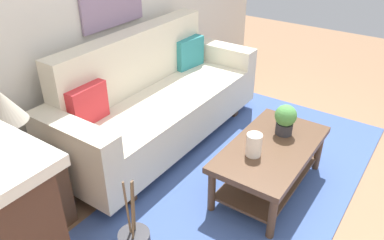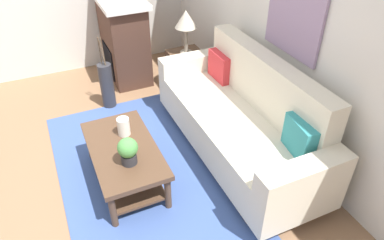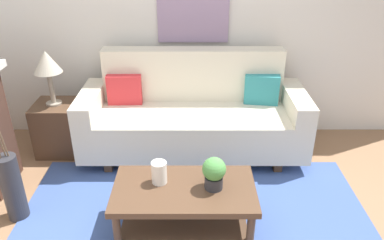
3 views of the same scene
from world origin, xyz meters
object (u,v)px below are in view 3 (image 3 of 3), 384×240
tabletop_vase (161,172)px  floor_vase (14,187)px  couch (195,116)px  coffee_table (186,199)px  throw_pillow_teal (263,89)px  side_table (60,127)px  table_lamp (49,64)px  throw_pillow_crimson (126,89)px  potted_plant_tabletop (215,172)px  framed_painting (195,13)px

tabletop_vase → floor_vase: bearing=175.4°
couch → coffee_table: couch is taller
throw_pillow_teal → side_table: throw_pillow_teal is taller
couch → table_lamp: 1.56m
throw_pillow_crimson → tabletop_vase: size_ratio=1.99×
couch → coffee_table: 1.24m
throw_pillow_crimson → potted_plant_tabletop: size_ratio=1.37×
couch → throw_pillow_teal: 0.78m
potted_plant_tabletop → table_lamp: bearing=142.1°
side_table → framed_painting: bearing=17.2°
coffee_table → table_lamp: (-1.38, 1.25, 0.68)m
table_lamp → side_table: bearing=0.0°
coffee_table → tabletop_vase: size_ratio=6.07×
coffee_table → floor_vase: (-1.42, 0.17, -0.02)m
couch → throw_pillow_teal: (0.72, 0.13, 0.25)m
coffee_table → framed_painting: (0.07, 1.70, 1.09)m
throw_pillow_crimson → coffee_table: bearing=-64.4°
potted_plant_tabletop → floor_vase: potted_plant_tabletop is taller
side_table → table_lamp: 0.71m
couch → throw_pillow_teal: bearing=9.8°
throw_pillow_teal → framed_painting: size_ratio=0.48×
side_table → framed_painting: 1.89m
throw_pillow_teal → potted_plant_tabletop: bearing=-112.7°
throw_pillow_crimson → floor_vase: size_ratio=0.60×
couch → throw_pillow_crimson: size_ratio=6.40×
throw_pillow_teal → floor_vase: 2.54m
potted_plant_tabletop → coffee_table: bearing=179.7°
couch → floor_vase: (-1.49, -1.07, -0.13)m
couch → table_lamp: (-1.45, 0.02, 0.56)m
side_table → table_lamp: table_lamp is taller
coffee_table → couch: bearing=86.7°
throw_pillow_crimson → framed_painting: size_ratio=0.48×
tabletop_vase → coffee_table: bearing=-19.8°
table_lamp → framed_painting: bearing=17.2°
potted_plant_tabletop → framed_painting: bearing=95.2°
throw_pillow_teal → floor_vase: throw_pillow_teal is taller
tabletop_vase → throw_pillow_teal: bearing=52.5°
floor_vase → throw_pillow_crimson: bearing=57.3°
potted_plant_tabletop → table_lamp: table_lamp is taller
floor_vase → couch: bearing=35.6°
tabletop_vase → table_lamp: (-1.19, 1.18, 0.47)m
table_lamp → framed_painting: size_ratio=0.76×
tabletop_vase → potted_plant_tabletop: (0.42, -0.07, 0.05)m
framed_painting → coffee_table: bearing=-92.4°
throw_pillow_teal → potted_plant_tabletop: throw_pillow_teal is taller
coffee_table → floor_vase: 1.43m
throw_pillow_teal → tabletop_vase: throw_pillow_teal is taller
couch → floor_vase: size_ratio=3.85×
throw_pillow_crimson → framed_painting: (0.72, 0.34, 0.72)m
throw_pillow_crimson → floor_vase: throw_pillow_crimson is taller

